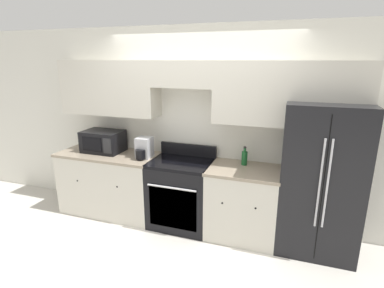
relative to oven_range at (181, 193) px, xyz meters
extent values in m
plane|color=beige|center=(0.15, -0.31, -0.46)|extent=(12.00, 12.00, 0.00)
cube|color=silver|center=(0.15, 0.35, 0.84)|extent=(8.00, 0.06, 2.60)
cube|color=beige|center=(-1.10, 0.15, 1.34)|extent=(1.40, 0.33, 0.73)
cube|color=beige|center=(0.00, 0.15, 1.54)|extent=(0.79, 0.33, 0.33)
cube|color=beige|center=(1.25, 0.15, 1.34)|extent=(1.71, 0.33, 0.73)
cube|color=beige|center=(-1.10, 0.00, -0.02)|extent=(1.40, 0.62, 0.87)
cube|color=gray|center=(-1.10, 0.00, 0.43)|extent=(1.43, 0.64, 0.03)
sphere|color=black|center=(-1.41, -0.31, 0.11)|extent=(0.03, 0.03, 0.03)
sphere|color=black|center=(-0.78, -0.31, 0.11)|extent=(0.03, 0.03, 0.03)
cube|color=beige|center=(0.82, 0.00, -0.02)|extent=(0.85, 0.62, 0.87)
cube|color=gray|center=(0.82, 0.00, 0.43)|extent=(0.87, 0.64, 0.03)
sphere|color=black|center=(0.63, -0.31, 0.11)|extent=(0.03, 0.03, 0.03)
sphere|color=black|center=(1.01, -0.31, 0.11)|extent=(0.03, 0.03, 0.03)
cube|color=black|center=(0.00, 0.00, -0.03)|extent=(0.79, 0.62, 0.86)
cube|color=black|center=(0.00, -0.30, -0.07)|extent=(0.64, 0.01, 0.55)
cube|color=black|center=(0.00, 0.00, 0.43)|extent=(0.79, 0.62, 0.04)
cube|color=black|center=(0.00, 0.28, 0.53)|extent=(0.79, 0.04, 0.16)
cylinder|color=silver|center=(0.00, -0.33, 0.22)|extent=(0.64, 0.02, 0.02)
cube|color=black|center=(1.68, 0.07, 0.41)|extent=(0.86, 0.77, 1.74)
cube|color=black|center=(1.68, -0.31, 0.41)|extent=(0.01, 0.01, 1.60)
cylinder|color=#B7B7BC|center=(1.64, -0.33, 0.50)|extent=(0.02, 0.02, 0.96)
cylinder|color=#B7B7BC|center=(1.71, -0.33, 0.50)|extent=(0.02, 0.02, 0.96)
cube|color=black|center=(-1.20, 0.06, 0.60)|extent=(0.55, 0.38, 0.30)
cube|color=black|center=(-1.25, -0.13, 0.60)|extent=(0.30, 0.01, 0.20)
cube|color=#262628|center=(-1.01, -0.13, 0.60)|extent=(0.12, 0.01, 0.21)
cylinder|color=#195928|center=(0.79, 0.15, 0.53)|extent=(0.07, 0.07, 0.17)
cylinder|color=#195928|center=(0.79, 0.15, 0.64)|extent=(0.03, 0.03, 0.05)
cylinder|color=black|center=(0.79, 0.15, 0.67)|extent=(0.03, 0.03, 0.02)
cube|color=#B7B7BC|center=(-0.53, 0.01, 0.58)|extent=(0.19, 0.20, 0.27)
cylinder|color=black|center=(-0.53, -0.10, 0.52)|extent=(0.13, 0.13, 0.12)
camera|label=1|loc=(1.33, -3.41, 1.72)|focal=28.00mm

